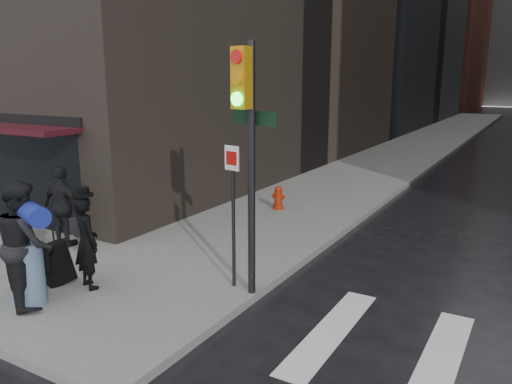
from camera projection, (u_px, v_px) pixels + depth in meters
ground at (116, 305)px, 8.47m from camera, size 140.00×140.00×0.00m
sidewalk_left at (434, 139)px, 31.23m from camera, size 4.00×50.00×0.15m
bldg_left_far at (391, 5)px, 64.24m from camera, size 22.00×20.00×26.00m
man_overcoat at (80, 245)px, 8.71m from camera, size 1.18×0.84×1.84m
man_jeans at (25, 243)px, 7.99m from camera, size 1.39×1.28×2.06m
man_greycoat at (63, 207)px, 10.85m from camera, size 1.07×0.48×1.79m
traffic_light at (246, 136)px, 7.99m from camera, size 1.04×0.56×4.20m
fire_hydrant at (278, 199)px, 14.08m from camera, size 0.37×0.29×0.67m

